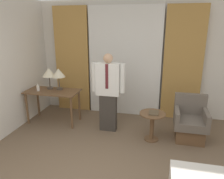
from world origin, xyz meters
name	(u,v)px	position (x,y,z in m)	size (l,w,h in m)	color
wall_back	(125,59)	(0.00, 3.19, 1.35)	(10.00, 0.06, 2.70)	silver
curtain_sheer_center	(124,63)	(0.00, 3.06, 1.29)	(1.72, 0.06, 2.58)	white
curtain_drape_left	(72,60)	(-1.33, 3.06, 1.29)	(0.86, 0.06, 2.58)	#B28442
curtain_drape_right	(183,65)	(1.33, 3.06, 1.29)	(0.86, 0.06, 2.58)	#B28442
desk	(53,95)	(-1.47, 2.21, 0.64)	(1.18, 0.58, 0.75)	brown
table_lamp_left	(49,73)	(-1.59, 2.33, 1.12)	(0.30, 0.30, 0.48)	#4C4238
table_lamp_right	(58,73)	(-1.35, 2.33, 1.12)	(0.30, 0.30, 0.48)	#4C4238
bottle_near_edge	(38,88)	(-1.76, 2.12, 0.81)	(0.07, 0.07, 0.16)	silver
person	(108,90)	(-0.16, 2.11, 0.87)	(0.68, 0.23, 1.63)	#38332D
armchair	(190,123)	(1.47, 2.09, 0.33)	(0.61, 0.61, 0.86)	brown
side_table	(152,122)	(0.76, 1.88, 0.38)	(0.49, 0.49, 0.56)	brown
book	(154,113)	(0.78, 1.86, 0.57)	(0.18, 0.23, 0.03)	brown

